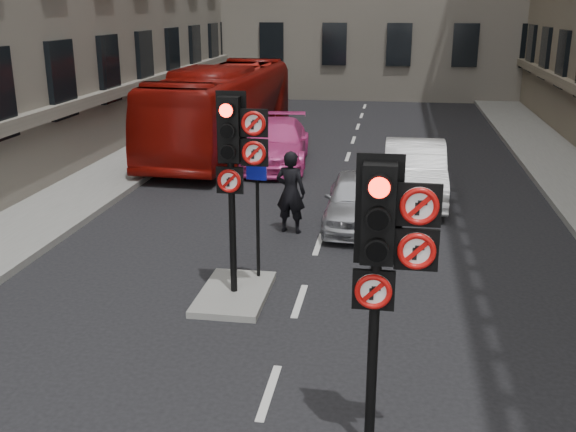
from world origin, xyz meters
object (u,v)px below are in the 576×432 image
(bus_red, at_px, (223,109))
(motorcycle, at_px, (376,260))
(info_sign, at_px, (257,205))
(signal_far, at_px, (235,151))
(car_pink, at_px, (276,143))
(motorcyclist, at_px, (291,192))
(car_silver, at_px, (357,199))
(signal_near, at_px, (385,246))
(car_white, at_px, (414,171))

(bus_red, distance_m, motorcycle, 12.79)
(motorcycle, relative_size, info_sign, 0.73)
(signal_far, distance_m, car_pink, 10.68)
(car_pink, xyz_separation_m, motorcycle, (3.56, -9.42, -0.24))
(motorcycle, height_order, motorcyclist, motorcyclist)
(car_silver, bearing_deg, signal_near, -85.69)
(car_white, height_order, motorcyclist, motorcyclist)
(car_pink, bearing_deg, car_white, -42.79)
(signal_near, xyz_separation_m, signal_far, (-2.60, 4.00, 0.12))
(bus_red, bearing_deg, info_sign, -70.07)
(motorcyclist, bearing_deg, car_pink, -66.68)
(car_pink, bearing_deg, car_silver, -68.39)
(signal_near, relative_size, bus_red, 0.33)
(motorcyclist, height_order, info_sign, info_sign)
(motorcyclist, distance_m, info_sign, 3.08)
(signal_far, xyz_separation_m, info_sign, (0.21, 0.74, -1.16))
(car_silver, distance_m, motorcyclist, 1.71)
(car_pink, bearing_deg, signal_far, -89.07)
(signal_near, height_order, motorcyclist, signal_near)
(motorcycle, height_order, info_sign, info_sign)
(motorcycle, xyz_separation_m, motorcyclist, (-2.06, 2.75, 0.48))
(signal_near, distance_m, motorcycle, 5.43)
(signal_far, xyz_separation_m, car_pink, (-1.13, 10.43, -1.98))
(signal_near, distance_m, info_sign, 5.41)
(car_white, distance_m, car_pink, 5.51)
(info_sign, bearing_deg, motorcycle, 13.20)
(car_white, bearing_deg, motorcyclist, -130.81)
(signal_far, bearing_deg, car_white, 65.37)
(bus_red, relative_size, motorcyclist, 5.64)
(car_white, relative_size, car_pink, 0.93)
(car_white, relative_size, motorcyclist, 2.40)
(car_pink, height_order, bus_red, bus_red)
(motorcycle, bearing_deg, signal_near, -89.67)
(signal_near, relative_size, car_white, 0.77)
(motorcycle, xyz_separation_m, info_sign, (-2.22, -0.27, 1.06))
(signal_near, xyz_separation_m, car_white, (0.64, 11.07, -1.82))
(signal_far, xyz_separation_m, car_white, (3.24, 7.07, -1.94))
(signal_far, relative_size, motorcyclist, 1.86)
(signal_near, xyz_separation_m, car_pink, (-3.73, 14.43, -1.86))
(car_pink, xyz_separation_m, info_sign, (1.34, -9.69, 0.83))
(car_silver, distance_m, car_pink, 6.60)
(motorcyclist, bearing_deg, bus_red, -55.73)
(car_silver, bearing_deg, car_pink, 116.16)
(signal_near, bearing_deg, signal_far, 123.02)
(car_silver, xyz_separation_m, bus_red, (-5.24, 7.81, 0.88))
(car_silver, distance_m, car_white, 2.89)
(signal_far, height_order, car_white, signal_far)
(signal_far, relative_size, motorcycle, 2.22)
(car_pink, xyz_separation_m, motorcyclist, (1.50, -6.67, 0.24))
(car_pink, bearing_deg, motorcycle, -74.56)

